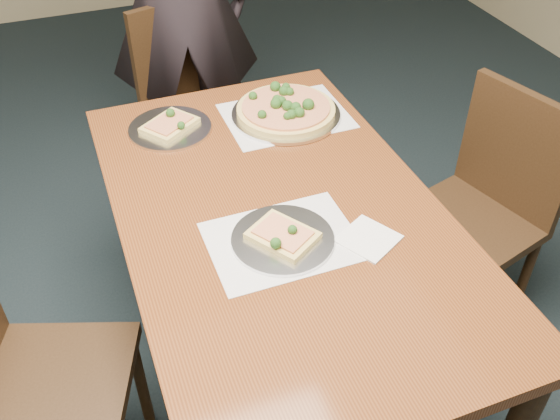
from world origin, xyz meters
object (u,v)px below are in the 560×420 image
object	(u,v)px
chair_far	(194,97)
slice_plate_near	(283,238)
dining_table	(280,234)
chair_right	(484,203)
pizza_pan	(286,110)
chair_left	(15,374)
slice_plate_far	(170,127)

from	to	relation	value
chair_far	slice_plate_near	xyz separation A→B (m)	(-0.06, -1.25, 0.25)
dining_table	chair_right	size ratio (longest dim) A/B	1.65
pizza_pan	chair_far	bearing A→B (deg)	105.38
dining_table	slice_plate_near	bearing A→B (deg)	-107.70
slice_plate_near	chair_far	bearing A→B (deg)	87.17
chair_left	chair_right	distance (m)	1.58
chair_far	slice_plate_near	world-z (taller)	chair_far
dining_table	chair_left	size ratio (longest dim) A/B	1.65
chair_right	chair_left	bearing A→B (deg)	-99.63
chair_far	slice_plate_far	distance (m)	0.68
dining_table	pizza_pan	distance (m)	0.53
dining_table	slice_plate_far	distance (m)	0.57
chair_far	chair_right	bearing A→B (deg)	-71.25
chair_far	chair_right	world-z (taller)	same
chair_far	chair_left	world-z (taller)	same
slice_plate_near	slice_plate_far	bearing A→B (deg)	103.39
chair_far	pizza_pan	world-z (taller)	chair_far
slice_plate_far	chair_right	bearing A→B (deg)	-26.54
chair_left	pizza_pan	world-z (taller)	chair_left
pizza_pan	slice_plate_near	xyz separation A→B (m)	(-0.24, -0.60, -0.01)
chair_left	slice_plate_far	xyz separation A→B (m)	(0.59, 0.65, 0.25)
chair_right	slice_plate_near	xyz separation A→B (m)	(-0.82, -0.17, 0.25)
chair_far	pizza_pan	xyz separation A→B (m)	(0.18, -0.65, 0.26)
slice_plate_near	slice_plate_far	world-z (taller)	slice_plate_near
chair_left	chair_right	world-z (taller)	same
slice_plate_far	dining_table	bearing A→B (deg)	-69.70
slice_plate_near	pizza_pan	bearing A→B (deg)	67.95
dining_table	pizza_pan	world-z (taller)	pizza_pan
chair_left	chair_right	bearing A→B (deg)	-64.24
pizza_pan	slice_plate_far	size ratio (longest dim) A/B	1.36
dining_table	slice_plate_far	bearing A→B (deg)	110.30
dining_table	chair_right	bearing A→B (deg)	3.06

